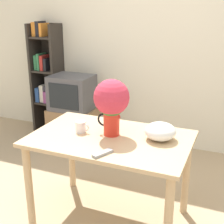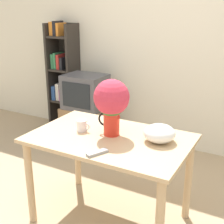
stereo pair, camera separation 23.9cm
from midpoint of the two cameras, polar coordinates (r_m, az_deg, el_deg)
wall_back at (r=3.85m, az=13.66°, el=12.09°), size 8.00×0.05×2.60m
table at (r=2.47m, az=2.38°, el=-7.05°), size 1.23×0.79×0.76m
flower_vase at (r=2.37m, az=2.80°, el=1.89°), size 0.28×0.28×0.45m
coffee_mug at (r=2.52m, az=-2.80°, el=-2.56°), size 0.12×0.08×0.09m
white_bowl at (r=2.36m, az=11.56°, el=-3.89°), size 0.24×0.24×0.13m
remote_control at (r=2.14m, az=0.51°, el=-7.55°), size 0.11×0.16×0.02m
tv_stand at (r=4.11m, az=-3.07°, el=-2.35°), size 0.58×0.43×0.47m
tv_set at (r=3.97m, az=-3.19°, el=3.71°), size 0.51×0.42×0.43m
bookshelf at (r=4.48m, az=-7.36°, el=6.86°), size 0.39×0.30×1.53m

